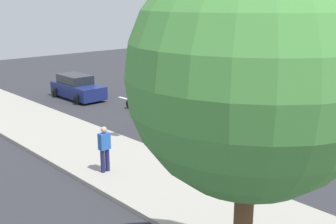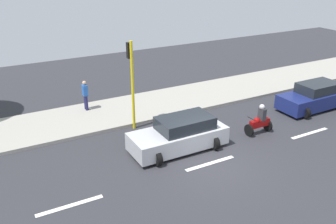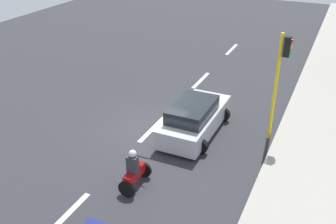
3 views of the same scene
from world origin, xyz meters
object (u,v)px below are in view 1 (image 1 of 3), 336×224
Objects in this scene: car_dark_blue at (77,88)px; car_silver at (182,114)px; street_tree_south at (251,76)px; pedestrian_near_signal at (105,148)px; motorcycle at (136,99)px; traffic_light_corner at (145,80)px.

car_silver is at bearing 92.89° from car_dark_blue.
street_tree_south is at bearing 50.51° from car_silver.
street_tree_south is (2.17, 7.78, 3.86)m from pedestrian_near_signal.
car_dark_blue is 4.96m from motorcycle.
traffic_light_corner reaches higher than car_dark_blue.
car_dark_blue is at bearing -112.34° from street_tree_south.
car_dark_blue is 12.90m from pedestrian_near_signal.
traffic_light_corner is at bearing 75.35° from car_dark_blue.
street_tree_south is (8.40, 10.20, 4.20)m from car_silver.
car_silver is 13.86m from street_tree_south.
street_tree_south is at bearing 60.17° from traffic_light_corner.
car_dark_blue is 21.30m from street_tree_south.
motorcycle is at bearing -121.63° from street_tree_south.
motorcycle is at bearing -96.74° from car_silver.
car_dark_blue is 2.69× the size of motorcycle.
car_dark_blue is at bearing -78.79° from motorcycle.
car_dark_blue is at bearing -87.11° from car_silver.
motorcycle is at bearing -135.27° from pedestrian_near_signal.
pedestrian_near_signal is at bearing -105.57° from street_tree_south.
car_silver is at bearing 83.26° from motorcycle.
car_dark_blue and car_silver have the same top height.
traffic_light_corner reaches higher than car_silver.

